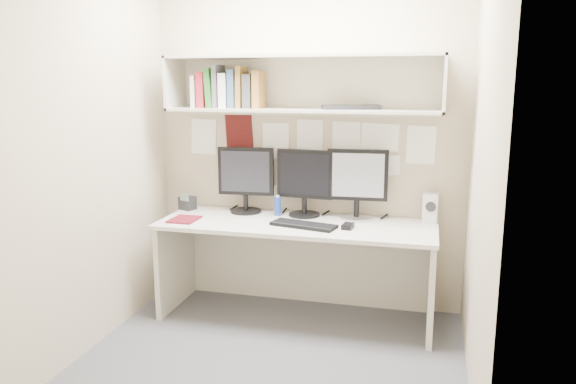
% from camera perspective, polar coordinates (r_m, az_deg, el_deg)
% --- Properties ---
extents(floor, '(2.40, 2.00, 0.01)m').
position_cam_1_polar(floor, '(3.76, -1.56, -16.39)').
color(floor, '#45454A').
rests_on(floor, ground).
extents(wall_back, '(2.40, 0.02, 2.60)m').
position_cam_1_polar(wall_back, '(4.32, 1.99, 5.39)').
color(wall_back, tan).
rests_on(wall_back, ground).
extents(wall_front, '(2.40, 0.02, 2.60)m').
position_cam_1_polar(wall_front, '(2.42, -8.20, 0.58)').
color(wall_front, tan).
rests_on(wall_front, ground).
extents(wall_left, '(0.02, 2.00, 2.60)m').
position_cam_1_polar(wall_left, '(3.86, -19.12, 4.06)').
color(wall_left, tan).
rests_on(wall_left, ground).
extents(wall_right, '(0.02, 2.00, 2.60)m').
position_cam_1_polar(wall_right, '(3.24, 19.21, 2.77)').
color(wall_right, tan).
rests_on(wall_right, ground).
extents(desk, '(2.00, 0.70, 0.73)m').
position_cam_1_polar(desk, '(4.19, 0.86, -7.92)').
color(desk, beige).
rests_on(desk, floor).
extents(overhead_hutch, '(2.00, 0.38, 0.40)m').
position_cam_1_polar(overhead_hutch, '(4.16, 1.61, 10.96)').
color(overhead_hutch, beige).
rests_on(overhead_hutch, wall_back).
extents(pinned_papers, '(1.92, 0.01, 0.48)m').
position_cam_1_polar(pinned_papers, '(4.32, 1.97, 4.72)').
color(pinned_papers, white).
rests_on(pinned_papers, wall_back).
extents(monitor_left, '(0.44, 0.24, 0.51)m').
position_cam_1_polar(monitor_left, '(4.35, -4.30, 1.47)').
color(monitor_left, black).
rests_on(monitor_left, desk).
extents(monitor_center, '(0.43, 0.24, 0.50)m').
position_cam_1_polar(monitor_center, '(4.23, 1.71, 1.19)').
color(monitor_center, black).
rests_on(monitor_center, desk).
extents(monitor_right, '(0.45, 0.24, 0.52)m').
position_cam_1_polar(monitor_right, '(4.16, 7.06, 1.03)').
color(monitor_right, '#A5A5AA').
rests_on(monitor_right, desk).
extents(keyboard, '(0.49, 0.27, 0.02)m').
position_cam_1_polar(keyboard, '(3.96, 1.59, -3.37)').
color(keyboard, black).
rests_on(keyboard, desk).
extents(mouse, '(0.08, 0.12, 0.03)m').
position_cam_1_polar(mouse, '(3.93, 6.10, -3.48)').
color(mouse, black).
rests_on(mouse, desk).
extents(speaker, '(0.12, 0.12, 0.21)m').
position_cam_1_polar(speaker, '(4.19, 14.29, -1.58)').
color(speaker, beige).
rests_on(speaker, desk).
extents(blue_bottle, '(0.05, 0.05, 0.16)m').
position_cam_1_polar(blue_bottle, '(4.27, -1.05, -1.42)').
color(blue_bottle, '#16359A').
rests_on(blue_bottle, desk).
extents(maroon_notebook, '(0.19, 0.24, 0.01)m').
position_cam_1_polar(maroon_notebook, '(4.21, -10.48, -2.75)').
color(maroon_notebook, '#5D0F1A').
rests_on(maroon_notebook, desk).
extents(desk_phone, '(0.14, 0.13, 0.14)m').
position_cam_1_polar(desk_phone, '(4.54, -10.18, -1.09)').
color(desk_phone, black).
rests_on(desk_phone, desk).
extents(book_stack, '(0.53, 0.19, 0.31)m').
position_cam_1_polar(book_stack, '(4.27, -6.05, 10.33)').
color(book_stack, silver).
rests_on(book_stack, overhead_hutch).
extents(hutch_tray, '(0.44, 0.28, 0.03)m').
position_cam_1_polar(hutch_tray, '(4.08, 6.42, 8.56)').
color(hutch_tray, black).
rests_on(hutch_tray, overhead_hutch).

